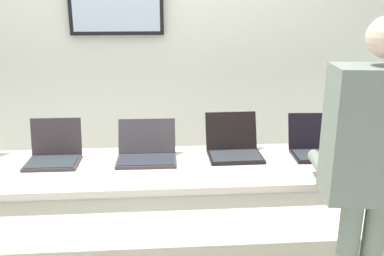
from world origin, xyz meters
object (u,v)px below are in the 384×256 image
object	(u,v)px
laptop_station_4	(317,146)
coffee_mug	(330,170)
laptop_station_3	(234,146)
person	(371,157)
laptop_station_1	(54,153)
laptop_station_2	(147,151)
workbench	(160,172)

from	to	relation	value
laptop_station_4	coffee_mug	world-z (taller)	laptop_station_4
laptop_station_3	person	distance (m)	0.96
laptop_station_1	laptop_station_2	xyz separation A→B (m)	(0.59, -0.00, -0.01)
laptop_station_2	laptop_station_1	bearing A→B (deg)	179.73
person	laptop_station_3	bearing A→B (deg)	124.47
laptop_station_3	coffee_mug	world-z (taller)	laptop_station_3
laptop_station_2	laptop_station_4	distance (m)	1.13
laptop_station_2	laptop_station_3	xyz separation A→B (m)	(0.58, 0.04, 0.00)
laptop_station_1	laptop_station_2	size ratio (longest dim) A/B	0.86
laptop_station_2	laptop_station_4	size ratio (longest dim) A/B	1.05
laptop_station_1	laptop_station_4	bearing A→B (deg)	0.18
workbench	laptop_station_1	bearing A→B (deg)	169.92
laptop_station_3	person	xyz separation A→B (m)	(0.53, -0.78, 0.20)
laptop_station_1	coffee_mug	distance (m)	1.70
laptop_station_1	laptop_station_3	world-z (taller)	laptop_station_1
workbench	person	size ratio (longest dim) A/B	2.21
laptop_station_3	workbench	bearing A→B (deg)	-162.43
laptop_station_2	laptop_station_4	world-z (taller)	laptop_station_4
laptop_station_2	coffee_mug	size ratio (longest dim) A/B	4.50
laptop_station_4	coffee_mug	xyz separation A→B (m)	(-0.06, -0.37, -0.02)
workbench	laptop_station_2	bearing A→B (deg)	125.25
laptop_station_3	laptop_station_4	distance (m)	0.56
laptop_station_2	person	size ratio (longest dim) A/B	0.22
laptop_station_1	laptop_station_3	xyz separation A→B (m)	(1.16, 0.04, -0.00)
laptop_station_1	person	world-z (taller)	person
person	workbench	bearing A→B (deg)	148.82
laptop_station_2	person	xyz separation A→B (m)	(1.11, -0.74, 0.21)
laptop_station_1	laptop_station_2	distance (m)	0.59
laptop_station_3	person	world-z (taller)	person
laptop_station_1	workbench	bearing A→B (deg)	-10.08
workbench	laptop_station_1	size ratio (longest dim) A/B	11.46
workbench	person	distance (m)	1.24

